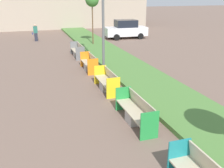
{
  "coord_description": "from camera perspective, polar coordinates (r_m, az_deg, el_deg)",
  "views": [
    {
      "loc": [
        -2.43,
        2.33,
        4.35
      ],
      "look_at": [
        0.9,
        12.64,
        0.6
      ],
      "focal_mm": 42.0,
      "sensor_mm": 36.0,
      "label": 1
    }
  ],
  "objects": [
    {
      "name": "pedestrian_walking",
      "position": [
        26.55,
        -16.31,
        10.7
      ],
      "size": [
        0.53,
        0.24,
        1.61
      ],
      "color": "#232633",
      "rests_on": "ground"
    },
    {
      "name": "planter_grass_strip",
      "position": [
        11.97,
        11.5,
        -2.15
      ],
      "size": [
        2.8,
        120.0,
        0.18
      ],
      "color": "#4C7A38",
      "rests_on": "ground"
    },
    {
      "name": "sapling_tree_far",
      "position": [
        22.9,
        -4.36,
        17.67
      ],
      "size": [
        1.13,
        1.13,
        4.41
      ],
      "color": "brown",
      "rests_on": "ground"
    },
    {
      "name": "bench_yellow_frame",
      "position": [
        12.34,
        -1.09,
        0.28
      ],
      "size": [
        0.65,
        2.16,
        0.94
      ],
      "color": "#ADA8A0",
      "rests_on": "ground"
    },
    {
      "name": "parked_car_distant",
      "position": [
        27.12,
        3.0,
        11.8
      ],
      "size": [
        4.28,
        2.0,
        1.86
      ],
      "rotation": [
        0.0,
        0.0,
        -0.05
      ],
      "color": "silver",
      "rests_on": "ground"
    },
    {
      "name": "bench_orange_frame",
      "position": [
        15.65,
        -4.91,
        4.29
      ],
      "size": [
        0.65,
        2.03,
        0.94
      ],
      "color": "#ADA8A0",
      "rests_on": "ground"
    },
    {
      "name": "bench_green_frame",
      "position": [
        9.3,
        5.21,
        -6.28
      ],
      "size": [
        0.65,
        2.39,
        0.94
      ],
      "color": "#ADA8A0",
      "rests_on": "ground"
    },
    {
      "name": "bench_grey_frame",
      "position": [
        19.17,
        -7.45,
        6.97
      ],
      "size": [
        0.65,
        2.27,
        0.94
      ],
      "color": "#ADA8A0",
      "rests_on": "ground"
    }
  ]
}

